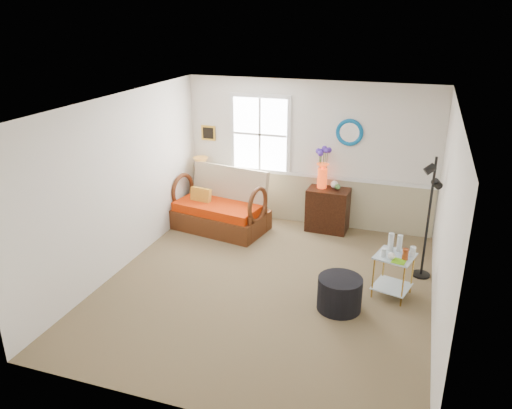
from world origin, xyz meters
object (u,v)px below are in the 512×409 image
(side_table, at_px, (393,275))
(ottoman, at_px, (340,294))
(cabinet, at_px, (328,210))
(loveseat, at_px, (220,201))
(floor_lamp, at_px, (428,219))
(lamp_stand, at_px, (203,198))

(side_table, xyz_separation_m, ottoman, (-0.63, -0.56, -0.08))
(cabinet, bearing_deg, side_table, -54.30)
(loveseat, height_order, floor_lamp, floor_lamp)
(lamp_stand, distance_m, side_table, 4.21)
(side_table, height_order, floor_lamp, floor_lamp)
(floor_lamp, bearing_deg, ottoman, -152.46)
(floor_lamp, bearing_deg, cabinet, 119.57)
(lamp_stand, bearing_deg, loveseat, -44.83)
(lamp_stand, xyz_separation_m, cabinet, (2.45, -0.04, 0.09))
(loveseat, distance_m, ottoman, 3.16)
(side_table, height_order, ottoman, side_table)
(lamp_stand, relative_size, floor_lamp, 0.33)
(loveseat, distance_m, floor_lamp, 3.57)
(floor_lamp, bearing_deg, side_table, -142.32)
(lamp_stand, height_order, floor_lamp, floor_lamp)
(cabinet, relative_size, ottoman, 1.32)
(floor_lamp, xyz_separation_m, ottoman, (-1.01, -1.27, -0.69))
(lamp_stand, relative_size, side_table, 0.98)
(loveseat, distance_m, side_table, 3.40)
(lamp_stand, relative_size, cabinet, 0.78)
(ottoman, bearing_deg, loveseat, 142.19)
(lamp_stand, bearing_deg, ottoman, -39.32)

